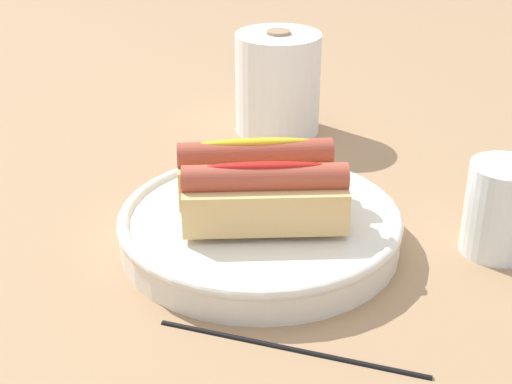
% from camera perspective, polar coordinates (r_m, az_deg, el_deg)
% --- Properties ---
extents(ground_plane, '(2.40, 2.40, 0.00)m').
position_cam_1_polar(ground_plane, '(0.74, -1.27, -3.96)').
color(ground_plane, '#9E7A56').
extents(serving_bowl, '(0.27, 0.27, 0.04)m').
position_cam_1_polar(serving_bowl, '(0.73, 0.00, -2.58)').
color(serving_bowl, silver).
rests_on(serving_bowl, ground_plane).
extents(hotdog_front, '(0.15, 0.05, 0.06)m').
position_cam_1_polar(hotdog_front, '(0.68, 0.37, -0.44)').
color(hotdog_front, '#DBB270').
rests_on(hotdog_front, serving_bowl).
extents(hotdog_back, '(0.15, 0.06, 0.06)m').
position_cam_1_polar(hotdog_back, '(0.73, -0.35, 1.51)').
color(hotdog_back, tan).
rests_on(hotdog_back, serving_bowl).
extents(water_glass, '(0.07, 0.07, 0.09)m').
position_cam_1_polar(water_glass, '(0.74, 17.84, -1.41)').
color(water_glass, white).
rests_on(water_glass, ground_plane).
extents(paper_towel_roll, '(0.11, 0.11, 0.13)m').
position_cam_1_polar(paper_towel_roll, '(0.98, 1.45, 8.29)').
color(paper_towel_roll, white).
rests_on(paper_towel_roll, ground_plane).
extents(chopstick_near, '(0.21, 0.08, 0.01)m').
position_cam_1_polar(chopstick_near, '(0.60, 2.27, -11.72)').
color(chopstick_near, black).
rests_on(chopstick_near, ground_plane).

